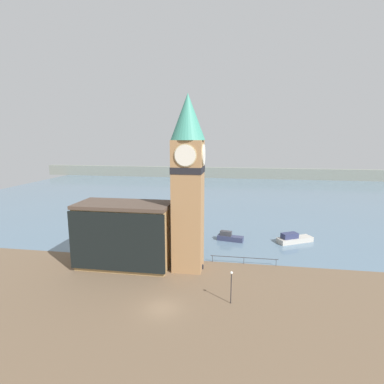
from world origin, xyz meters
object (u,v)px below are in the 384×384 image
object	(u,v)px
boat_far	(294,239)
pier_building	(124,235)
boat_near	(229,237)
mooring_bollard_near	(202,266)
clock_tower	(188,179)
lamp_post	(231,281)

from	to	relation	value
boat_far	pier_building	bearing A→B (deg)	-179.53
boat_near	mooring_bollard_near	size ratio (longest dim) A/B	6.91
clock_tower	mooring_bollard_near	world-z (taller)	clock_tower
boat_far	lamp_post	xyz separation A→B (m)	(-10.82, -22.63, 2.08)
boat_near	clock_tower	bearing A→B (deg)	-102.33
mooring_bollard_near	boat_near	bearing A→B (deg)	75.11
boat_near	boat_far	distance (m)	11.76
clock_tower	pier_building	xyz separation A→B (m)	(-9.51, -0.58, -8.40)
boat_near	mooring_bollard_near	xyz separation A→B (m)	(-3.47, -13.06, -0.27)
clock_tower	mooring_bollard_near	size ratio (longest dim) A/B	34.52
boat_far	mooring_bollard_near	world-z (taller)	boat_far
boat_far	mooring_bollard_near	distance (m)	20.61
clock_tower	mooring_bollard_near	distance (m)	13.01
lamp_post	boat_near	bearing A→B (deg)	92.38
boat_far	mooring_bollard_near	bearing A→B (deg)	-165.39
boat_near	mooring_bollard_near	bearing A→B (deg)	-94.00
pier_building	mooring_bollard_near	xyz separation A→B (m)	(11.63, 0.56, -4.44)
boat_far	clock_tower	bearing A→B (deg)	-169.14
pier_building	boat_far	bearing A→B (deg)	28.35
boat_near	boat_far	world-z (taller)	boat_far
clock_tower	boat_near	bearing A→B (deg)	66.78
clock_tower	boat_far	xyz separation A→B (m)	(17.32, 13.90, -12.54)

